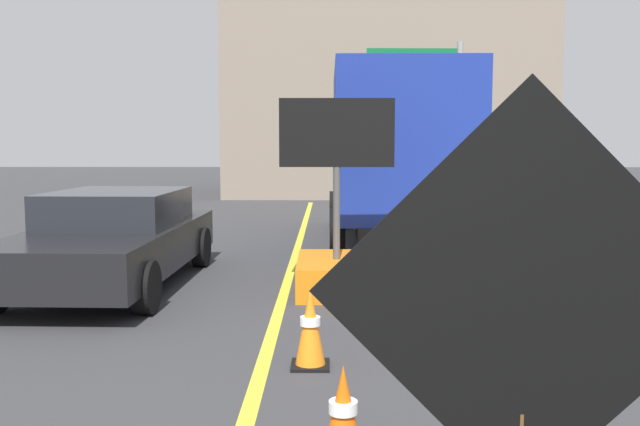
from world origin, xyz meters
TOP-DOWN VIEW (x-y plane):
  - lane_center_stripe at (0.00, 6.00)m, footprint 0.14×36.00m
  - roadwork_sign at (1.36, 2.53)m, footprint 1.63×0.13m
  - arrow_board_trailer at (0.73, 9.57)m, footprint 1.60×1.81m
  - box_truck at (1.98, 14.25)m, footprint 2.68×7.01m
  - pickup_car at (-2.52, 9.88)m, footprint 2.20×4.97m
  - highway_guide_sign at (3.63, 20.18)m, footprint 2.79×0.20m
  - far_building_block at (2.83, 29.67)m, footprint 12.33×9.37m
  - traffic_cone_near_sign at (0.71, 4.30)m, footprint 0.36×0.36m
  - traffic_cone_mid_lane at (0.45, 6.22)m, footprint 0.36×0.36m

SIDE VIEW (x-z plane):
  - lane_center_stripe at x=0.00m, z-range 0.00..0.01m
  - traffic_cone_near_sign at x=0.71m, z-range -0.01..0.64m
  - traffic_cone_mid_lane at x=0.45m, z-range -0.01..0.76m
  - arrow_board_trailer at x=0.73m, z-range -0.87..1.83m
  - pickup_car at x=-2.52m, z-range 0.01..1.39m
  - roadwork_sign at x=1.36m, z-range 0.30..2.64m
  - box_truck at x=1.98m, z-range 0.13..3.63m
  - highway_guide_sign at x=3.63m, z-range 0.92..5.92m
  - far_building_block at x=2.83m, z-range 0.00..7.24m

